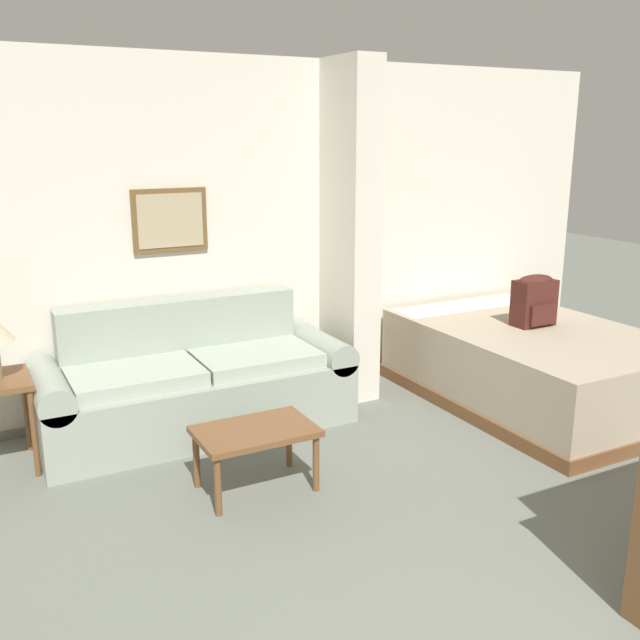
# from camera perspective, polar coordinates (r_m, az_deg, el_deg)

# --- Properties ---
(wall_back) EXTENTS (7.46, 0.16, 2.60)m
(wall_back) POSITION_cam_1_polar(r_m,az_deg,el_deg) (5.43, -9.62, 6.53)
(wall_back) COLOR silver
(wall_back) RESTS_ON ground_plane
(wall_partition_pillar) EXTENTS (0.24, 0.57, 2.60)m
(wall_partition_pillar) POSITION_cam_1_polar(r_m,az_deg,el_deg) (5.57, 2.40, 6.98)
(wall_partition_pillar) COLOR silver
(wall_partition_pillar) RESTS_ON ground_plane
(couch) EXTENTS (2.18, 0.84, 0.89)m
(couch) POSITION_cam_1_polar(r_m,az_deg,el_deg) (5.15, -10.00, -5.09)
(couch) COLOR #99A393
(couch) RESTS_ON ground_plane
(coffee_table) EXTENTS (0.69, 0.45, 0.38)m
(coffee_table) POSITION_cam_1_polar(r_m,az_deg,el_deg) (4.23, -5.20, -9.26)
(coffee_table) COLOR brown
(coffee_table) RESTS_ON ground_plane
(bed) EXTENTS (1.45, 2.18, 0.59)m
(bed) POSITION_cam_1_polar(r_m,az_deg,el_deg) (5.83, 16.52, -3.37)
(bed) COLOR brown
(bed) RESTS_ON ground_plane
(backpack) EXTENTS (0.33, 0.21, 0.40)m
(backpack) POSITION_cam_1_polar(r_m,az_deg,el_deg) (5.77, 16.79, 1.58)
(backpack) COLOR #471E19
(backpack) RESTS_ON bed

